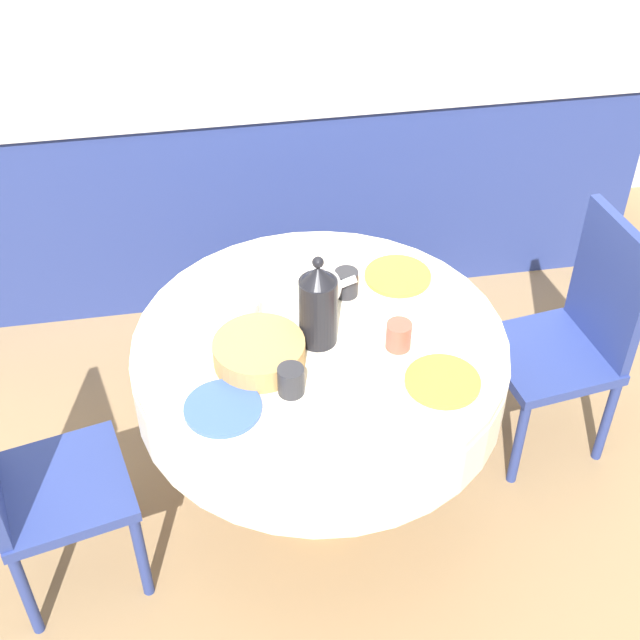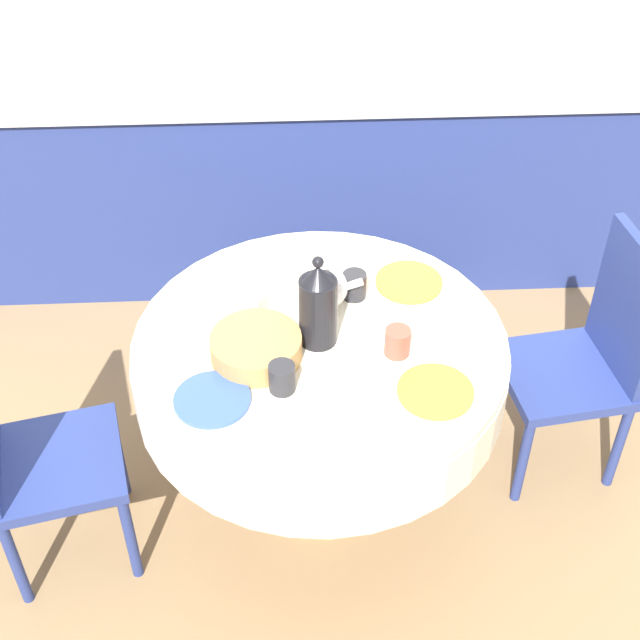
# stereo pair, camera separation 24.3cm
# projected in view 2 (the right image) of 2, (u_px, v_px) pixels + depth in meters

# --- Properties ---
(ground_plane) EXTENTS (12.00, 12.00, 0.00)m
(ground_plane) POSITION_uv_depth(u_px,v_px,m) (320.00, 488.00, 3.22)
(ground_plane) COLOR #8E704C
(kitchen_counter) EXTENTS (3.24, 0.64, 0.94)m
(kitchen_counter) POSITION_uv_depth(u_px,v_px,m) (304.00, 172.00, 3.98)
(kitchen_counter) COLOR navy
(kitchen_counter) RESTS_ON ground_plane
(dining_table) EXTENTS (1.18, 1.18, 0.72)m
(dining_table) POSITION_uv_depth(u_px,v_px,m) (320.00, 369.00, 2.84)
(dining_table) COLOR tan
(dining_table) RESTS_ON ground_plane
(chair_left) EXTENTS (0.45, 0.45, 0.93)m
(chair_left) POSITION_uv_depth(u_px,v_px,m) (589.00, 352.00, 3.03)
(chair_left) COLOR navy
(chair_left) RESTS_ON ground_plane
(chair_right) EXTENTS (0.48, 0.48, 0.93)m
(chair_right) POSITION_uv_depth(u_px,v_px,m) (24.00, 449.00, 2.70)
(chair_right) COLOR navy
(chair_right) RESTS_ON ground_plane
(plate_near_left) EXTENTS (0.22, 0.22, 0.01)m
(plate_near_left) POSITION_uv_depth(u_px,v_px,m) (212.00, 399.00, 2.55)
(plate_near_left) COLOR #3856AD
(plate_near_left) RESTS_ON dining_table
(cup_near_left) EXTENTS (0.08, 0.08, 0.09)m
(cup_near_left) POSITION_uv_depth(u_px,v_px,m) (282.00, 378.00, 2.56)
(cup_near_left) COLOR #28282D
(cup_near_left) RESTS_ON dining_table
(plate_near_right) EXTENTS (0.22, 0.22, 0.01)m
(plate_near_right) POSITION_uv_depth(u_px,v_px,m) (435.00, 391.00, 2.57)
(plate_near_right) COLOR orange
(plate_near_right) RESTS_ON dining_table
(cup_near_right) EXTENTS (0.08, 0.08, 0.09)m
(cup_near_right) POSITION_uv_depth(u_px,v_px,m) (397.00, 342.00, 2.68)
(cup_near_right) COLOR #CC4C3D
(cup_near_right) RESTS_ON dining_table
(plate_far_left) EXTENTS (0.22, 0.22, 0.01)m
(plate_far_left) POSITION_uv_depth(u_px,v_px,m) (238.00, 278.00, 2.98)
(plate_far_left) COLOR white
(plate_far_left) RESTS_ON dining_table
(cup_far_left) EXTENTS (0.08, 0.08, 0.09)m
(cup_far_left) POSITION_uv_depth(u_px,v_px,m) (251.00, 307.00, 2.80)
(cup_far_left) COLOR white
(cup_far_left) RESTS_ON dining_table
(plate_far_right) EXTENTS (0.22, 0.22, 0.01)m
(plate_far_right) POSITION_uv_depth(u_px,v_px,m) (409.00, 282.00, 2.96)
(plate_far_right) COLOR orange
(plate_far_right) RESTS_ON dining_table
(cup_far_right) EXTENTS (0.08, 0.08, 0.09)m
(cup_far_right) POSITION_uv_depth(u_px,v_px,m) (354.00, 285.00, 2.89)
(cup_far_right) COLOR #28282D
(cup_far_right) RESTS_ON dining_table
(coffee_carafe) EXTENTS (0.12, 0.12, 0.32)m
(coffee_carafe) POSITION_uv_depth(u_px,v_px,m) (318.00, 305.00, 2.66)
(coffee_carafe) COLOR black
(coffee_carafe) RESTS_ON dining_table
(teapot) EXTENTS (0.19, 0.14, 0.18)m
(teapot) POSITION_uv_depth(u_px,v_px,m) (327.00, 288.00, 2.82)
(teapot) COLOR white
(teapot) RESTS_ON dining_table
(bread_basket) EXTENTS (0.28, 0.28, 0.08)m
(bread_basket) POSITION_uv_depth(u_px,v_px,m) (256.00, 347.00, 2.67)
(bread_basket) COLOR #AD844C
(bread_basket) RESTS_ON dining_table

